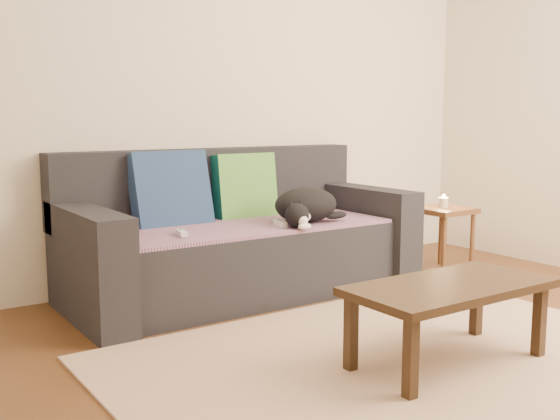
{
  "coord_description": "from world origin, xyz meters",
  "views": [
    {
      "loc": [
        -2.0,
        -1.81,
        1.07
      ],
      "look_at": [
        0.05,
        1.2,
        0.55
      ],
      "focal_mm": 42.0,
      "sensor_mm": 36.0,
      "label": 1
    }
  ],
  "objects_px": {
    "cat": "(305,206)",
    "wii_remote_a": "(181,233)",
    "side_table": "(443,219)",
    "wii_remote_b": "(280,224)",
    "sofa": "(239,243)",
    "coffee_table": "(449,293)"
  },
  "relations": [
    {
      "from": "sofa",
      "to": "cat",
      "type": "distance_m",
      "value": 0.47
    },
    {
      "from": "cat",
      "to": "sofa",
      "type": "bearing_deg",
      "value": 133.16
    },
    {
      "from": "wii_remote_a",
      "to": "wii_remote_b",
      "type": "bearing_deg",
      "value": -79.57
    },
    {
      "from": "cat",
      "to": "coffee_table",
      "type": "xyz_separation_m",
      "value": [
        -0.17,
        -1.27,
        -0.22
      ]
    },
    {
      "from": "wii_remote_b",
      "to": "cat",
      "type": "bearing_deg",
      "value": -71.58
    },
    {
      "from": "sofa",
      "to": "wii_remote_a",
      "type": "height_order",
      "value": "sofa"
    },
    {
      "from": "cat",
      "to": "side_table",
      "type": "height_order",
      "value": "cat"
    },
    {
      "from": "sofa",
      "to": "wii_remote_a",
      "type": "bearing_deg",
      "value": -153.95
    },
    {
      "from": "coffee_table",
      "to": "side_table",
      "type": "bearing_deg",
      "value": 42.71
    },
    {
      "from": "wii_remote_b",
      "to": "side_table",
      "type": "xyz_separation_m",
      "value": [
        1.36,
        -0.02,
        -0.09
      ]
    },
    {
      "from": "sofa",
      "to": "wii_remote_a",
      "type": "distance_m",
      "value": 0.58
    },
    {
      "from": "wii_remote_a",
      "to": "side_table",
      "type": "height_order",
      "value": "wii_remote_a"
    },
    {
      "from": "wii_remote_a",
      "to": "wii_remote_b",
      "type": "relative_size",
      "value": 1.0
    },
    {
      "from": "wii_remote_a",
      "to": "wii_remote_b",
      "type": "xyz_separation_m",
      "value": [
        0.61,
        -0.04,
        0.0
      ]
    },
    {
      "from": "cat",
      "to": "wii_remote_a",
      "type": "height_order",
      "value": "cat"
    },
    {
      "from": "wii_remote_b",
      "to": "side_table",
      "type": "height_order",
      "value": "wii_remote_b"
    },
    {
      "from": "sofa",
      "to": "wii_remote_a",
      "type": "relative_size",
      "value": 14.0
    },
    {
      "from": "wii_remote_a",
      "to": "side_table",
      "type": "relative_size",
      "value": 0.34
    },
    {
      "from": "cat",
      "to": "wii_remote_b",
      "type": "relative_size",
      "value": 3.27
    },
    {
      "from": "sofa",
      "to": "cat",
      "type": "bearing_deg",
      "value": -41.22
    },
    {
      "from": "coffee_table",
      "to": "cat",
      "type": "bearing_deg",
      "value": 82.3
    },
    {
      "from": "wii_remote_a",
      "to": "side_table",
      "type": "bearing_deg",
      "value": -77.88
    }
  ]
}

